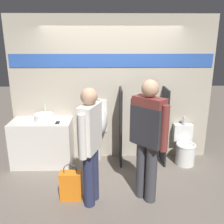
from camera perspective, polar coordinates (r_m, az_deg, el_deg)
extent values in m
plane|color=#70665B|center=(4.63, 0.05, -13.17)|extent=(16.00, 16.00, 0.00)
cube|color=#B2A893|center=(4.71, -0.11, 5.02)|extent=(3.76, 0.06, 2.70)
cube|color=#2D56AD|center=(4.59, -0.11, 11.67)|extent=(3.69, 0.01, 0.24)
cube|color=silver|center=(4.84, -15.58, -6.77)|extent=(1.09, 0.57, 0.85)
cylinder|color=white|center=(4.71, -15.29, -1.10)|extent=(0.35, 0.35, 0.11)
cylinder|color=silver|center=(4.79, -15.06, 0.80)|extent=(0.03, 0.03, 0.14)
cube|color=black|center=(4.51, -12.33, -2.37)|extent=(0.07, 0.14, 0.01)
cube|color=black|center=(4.63, 1.99, -3.37)|extent=(0.03, 0.49, 1.44)
cube|color=black|center=(4.74, 11.82, -3.23)|extent=(0.03, 0.49, 1.44)
cylinder|color=silver|center=(4.88, -2.92, -7.95)|extent=(0.04, 0.04, 0.54)
ellipsoid|color=white|center=(4.69, -3.01, -2.31)|extent=(0.32, 0.28, 0.51)
cube|color=white|center=(4.79, -2.98, -0.90)|extent=(0.30, 0.02, 0.64)
cylinder|color=silver|center=(4.68, -3.04, 2.10)|extent=(0.06, 0.06, 0.16)
cylinder|color=silver|center=(4.92, 6.63, -7.83)|extent=(0.04, 0.04, 0.54)
ellipsoid|color=white|center=(4.73, 6.84, -2.23)|extent=(0.32, 0.28, 0.51)
cube|color=white|center=(4.84, 6.65, -0.83)|extent=(0.30, 0.02, 0.64)
cylinder|color=silver|center=(4.73, 6.82, 2.14)|extent=(0.06, 0.06, 0.16)
cylinder|color=white|center=(4.95, 16.38, -9.35)|extent=(0.35, 0.35, 0.38)
torus|color=white|center=(4.86, 16.57, -7.22)|extent=(0.37, 0.37, 0.04)
cube|color=white|center=(5.04, 15.82, -4.44)|extent=(0.36, 0.16, 0.32)
cylinder|color=silver|center=(4.94, 16.11, -1.91)|extent=(0.06, 0.06, 0.14)
cylinder|color=#3D3D42|center=(3.71, 8.94, -13.87)|extent=(0.16, 0.16, 0.86)
cylinder|color=#3D3D42|center=(3.80, 6.79, -13.01)|extent=(0.16, 0.16, 0.86)
cube|color=brown|center=(3.43, 8.36, -2.18)|extent=(0.46, 0.46, 0.68)
cube|color=#2D2D33|center=(3.45, 8.32, -3.04)|extent=(0.49, 0.50, 0.55)
cylinder|color=brown|center=(3.31, 11.94, -3.74)|extent=(0.11, 0.11, 0.63)
cylinder|color=brown|center=(3.59, 5.03, -1.78)|extent=(0.11, 0.11, 0.63)
sphere|color=tan|center=(3.31, 8.70, 5.36)|extent=(0.23, 0.23, 0.23)
cylinder|color=#282D4C|center=(3.61, -5.30, -15.13)|extent=(0.15, 0.15, 0.82)
cylinder|color=#282D4C|center=(3.73, -4.29, -13.89)|extent=(0.15, 0.15, 0.82)
cube|color=silver|center=(3.35, -5.09, -3.70)|extent=(0.32, 0.46, 0.65)
cylinder|color=silver|center=(3.15, -6.81, -5.72)|extent=(0.10, 0.10, 0.60)
cylinder|color=silver|center=(3.57, -3.55, -2.88)|extent=(0.10, 0.10, 0.60)
sphere|color=tan|center=(3.22, -5.29, 3.58)|extent=(0.22, 0.22, 0.22)
cube|color=orange|center=(3.86, -9.38, -16.30)|extent=(0.31, 0.17, 0.43)
torus|color=#4C4742|center=(3.73, -9.57, -12.98)|extent=(0.20, 0.01, 0.20)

